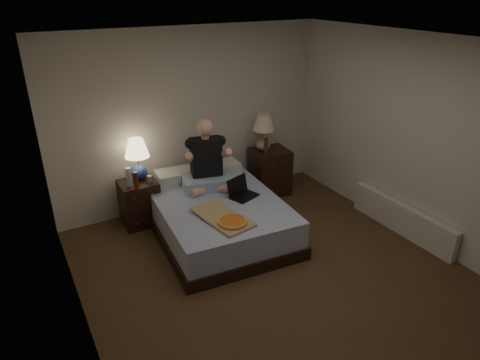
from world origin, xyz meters
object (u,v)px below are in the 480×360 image
radiator (402,219)px  beer_bottle_left (136,180)px  laptop (244,189)px  bed (218,217)px  soda_can (149,179)px  water_bottle (129,177)px  lamp_left (138,159)px  pizza_box (233,222)px  lamp_right (264,133)px  nightstand_right (270,172)px  beer_bottle_right (266,146)px  person (207,155)px  nightstand_left (140,203)px

radiator → beer_bottle_left: bearing=149.8°
beer_bottle_left → laptop: size_ratio=0.68×
bed → soda_can: (-0.66, 0.65, 0.42)m
beer_bottle_left → water_bottle: bearing=113.3°
lamp_left → pizza_box: 1.64m
lamp_right → pizza_box: lamp_right is taller
nightstand_right → laptop: bearing=-133.2°
nightstand_right → beer_bottle_right: size_ratio=3.05×
water_bottle → beer_bottle_left: bearing=-66.7°
bed → laptop: laptop is taller
lamp_right → soda_can: size_ratio=5.60×
lamp_right → beer_bottle_right: 0.20m
beer_bottle_left → laptop: bearing=-29.2°
lamp_left → soda_can: bearing=-67.4°
radiator → beer_bottle_right: bearing=118.7°
lamp_right → beer_bottle_left: bearing=-175.2°
beer_bottle_right → pizza_box: 1.81m
lamp_left → laptop: 1.45m
bed → person: 0.82m
lamp_right → lamp_left: bearing=176.7°
laptop → nightstand_right: bearing=21.5°
nightstand_left → soda_can: size_ratio=6.16×
beer_bottle_left → bed: bearing=-33.1°
nightstand_left → water_bottle: bearing=-152.0°
bed → lamp_right: bearing=37.2°
nightstand_left → radiator: 3.46m
water_bottle → pizza_box: (0.77, -1.34, -0.21)m
soda_can → water_bottle: bearing=171.8°
nightstand_left → soda_can: 0.40m
nightstand_right → water_bottle: water_bottle is taller
water_bottle → laptop: water_bottle is taller
nightstand_left → lamp_left: lamp_left is taller
laptop → pizza_box: size_ratio=0.45×
water_bottle → beer_bottle_left: size_ratio=1.09×
soda_can → pizza_box: bearing=-68.2°
person → radiator: 2.67m
soda_can → beer_bottle_left: size_ratio=0.43×
lamp_right → water_bottle: bearing=-178.9°
bed → radiator: (2.09, -1.16, -0.05)m
bed → water_bottle: (-0.91, 0.69, 0.49)m
lamp_left → beer_bottle_right: (1.85, -0.22, -0.08)m
soda_can → beer_bottle_left: bearing=-155.2°
beer_bottle_right → person: person is taller
lamp_right → beer_bottle_right: (-0.02, -0.11, -0.16)m
water_bottle → person: person is taller
nightstand_right → beer_bottle_right: beer_bottle_right is taller
bed → laptop: 0.50m
nightstand_right → beer_bottle_left: bearing=-170.6°
lamp_right → radiator: bearing=-63.3°
beer_bottle_left → laptop: (1.19, -0.66, -0.12)m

